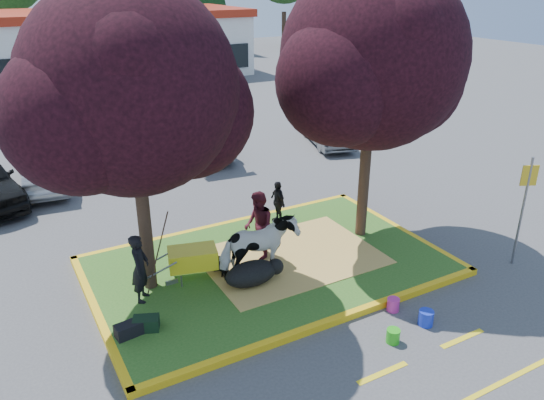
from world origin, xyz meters
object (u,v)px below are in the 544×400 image
cow (259,248)px  bucket_blue (426,318)px  calf (251,274)px  bucket_green (393,336)px  wheelbarrow (193,258)px  sign_post (525,199)px  bucket_pink (393,305)px  car_silver (45,170)px  handler (140,268)px

cow → bucket_blue: cow is taller
calf → bucket_green: 3.37m
calf → wheelbarrow: (-1.01, 0.88, 0.24)m
calf → sign_post: size_ratio=0.45×
wheelbarrow → bucket_pink: 4.50m
calf → car_silver: 9.40m
sign_post → car_silver: (-9.26, 10.93, -1.10)m
calf → car_silver: (-3.12, 8.86, 0.20)m
handler → bucket_blue: bearing=-95.6°
handler → bucket_green: handler is taller
cow → calf: bearing=126.5°
cow → bucket_blue: bearing=-141.5°
calf → wheelbarrow: bearing=155.2°
wheelbarrow → bucket_blue: 5.17m
bucket_green → car_silver: 12.74m
cow → sign_post: (5.85, -2.27, 0.83)m
bucket_pink → bucket_blue: bucket_blue is taller
calf → bucket_blue: bearing=-32.7°
bucket_green → bucket_pink: bucket_green is taller
calf → wheelbarrow: 1.37m
sign_post → bucket_green: sign_post is taller
cow → wheelbarrow: cow is taller
wheelbarrow → bucket_pink: wheelbarrow is taller
calf → sign_post: sign_post is taller
handler → bucket_pink: bearing=-91.0°
bucket_green → sign_post: bearing=11.2°
calf → bucket_pink: calf is taller
handler → wheelbarrow: 1.34m
handler → bucket_green: (3.84, -3.58, -0.77)m
handler → bucket_pink: handler is taller
calf → car_silver: car_silver is taller
handler → car_silver: size_ratio=0.40×
sign_post → car_silver: sign_post is taller
wheelbarrow → car_silver: (-2.10, 7.98, -0.03)m
cow → bucket_blue: 3.85m
wheelbarrow → bucket_green: bearing=-41.8°
sign_post → bucket_green: 4.95m
bucket_green → bucket_pink: 1.08m
bucket_blue → car_silver: bearing=115.6°
wheelbarrow → cow: bearing=-13.0°
cow → calf: 0.59m
car_silver → handler: bearing=101.5°
cow → sign_post: sign_post is taller
car_silver → bucket_blue: bearing=121.4°
bucket_green → calf: bearing=117.4°
calf → sign_post: 6.62m
bucket_green → bucket_blue: (0.95, 0.11, 0.02)m
calf → bucket_pink: 3.14m
wheelbarrow → bucket_blue: bearing=-32.3°
cow → car_silver: 9.32m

